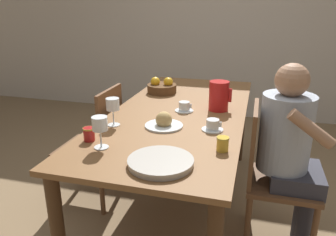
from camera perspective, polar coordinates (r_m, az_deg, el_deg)
name	(u,v)px	position (r m, az deg, el deg)	size (l,w,h in m)	color
ground_plane	(179,207)	(2.61, 1.85, -15.21)	(20.00, 20.00, 0.00)	#7F6647
wall_back	(223,18)	(4.45, 9.53, 16.83)	(10.00, 0.06, 2.60)	beige
dining_table	(180,124)	(2.29, 2.03, -1.07)	(0.89, 2.02, 0.78)	brown
chair_person_side	(271,174)	(2.15, 17.45, -9.27)	(0.42, 0.42, 0.91)	brown
chair_opposite	(97,143)	(2.54, -12.25, -4.28)	(0.42, 0.42, 0.91)	brown
person_seated	(290,145)	(2.06, 20.49, -4.36)	(0.39, 0.41, 1.17)	#33333D
red_pitcher	(219,96)	(2.27, 8.84, 3.85)	(0.16, 0.14, 0.20)	red
wine_glass_water	(113,106)	(1.98, -9.60, 2.16)	(0.08, 0.08, 0.17)	white
wine_glass_juice	(100,125)	(1.68, -11.78, -1.28)	(0.08, 0.08, 0.17)	white
teacup_near_person	(213,126)	(1.92, 7.79, -1.32)	(0.13, 0.13, 0.07)	silver
teacup_across	(184,107)	(2.25, 2.88, 1.93)	(0.13, 0.13, 0.07)	silver
serving_tray	(161,162)	(1.51, -1.29, -7.66)	(0.31, 0.31, 0.03)	#B7B2A8
bread_plate	(164,122)	(1.96, -0.72, -0.71)	(0.23, 0.23, 0.10)	silver
jam_jar_amber	(89,134)	(1.81, -13.59, -2.66)	(0.06, 0.06, 0.07)	#A81E1E
jam_jar_red	(223,143)	(1.66, 9.50, -4.38)	(0.06, 0.06, 0.07)	gold
fruit_bowl	(162,87)	(2.71, -1.08, 5.35)	(0.24, 0.24, 0.13)	brown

